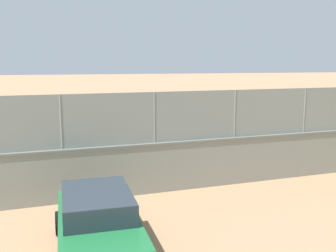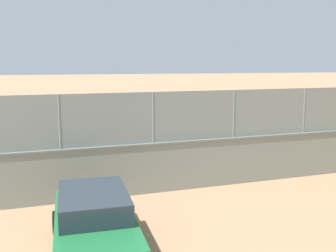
# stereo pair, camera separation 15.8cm
# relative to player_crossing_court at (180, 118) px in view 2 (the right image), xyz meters

# --- Properties ---
(ground_plane) EXTENTS (260.00, 260.00, 0.00)m
(ground_plane) POSITION_rel_player_crossing_court_xyz_m (3.54, -1.94, -0.94)
(ground_plane) COLOR tan
(perimeter_wall) EXTENTS (25.20, 1.30, 1.78)m
(perimeter_wall) POSITION_rel_player_crossing_court_xyz_m (1.49, 10.86, -0.04)
(perimeter_wall) COLOR gray
(perimeter_wall) RESTS_ON ground_plane
(fence_panel_on_wall) EXTENTS (24.75, 1.00, 1.75)m
(fence_panel_on_wall) POSITION_rel_player_crossing_court_xyz_m (1.49, 10.86, 1.72)
(fence_panel_on_wall) COLOR gray
(fence_panel_on_wall) RESTS_ON perimeter_wall
(player_crossing_court) EXTENTS (0.74, 1.26, 1.59)m
(player_crossing_court) POSITION_rel_player_crossing_court_xyz_m (0.00, 0.00, 0.00)
(player_crossing_court) COLOR #591919
(player_crossing_court) RESTS_ON ground_plane
(player_near_wall_returning) EXTENTS (0.78, 1.29, 1.68)m
(player_near_wall_returning) POSITION_rel_player_crossing_court_xyz_m (5.57, 2.29, 0.06)
(player_near_wall_returning) COLOR #591919
(player_near_wall_returning) RESTS_ON ground_plane
(player_baseline_waiting) EXTENTS (0.79, 1.29, 1.69)m
(player_baseline_waiting) POSITION_rel_player_crossing_court_xyz_m (2.49, 0.87, 0.07)
(player_baseline_waiting) COLOR #B2B2B2
(player_baseline_waiting) RESTS_ON ground_plane
(sports_ball) EXTENTS (0.17, 0.17, 0.17)m
(sports_ball) POSITION_rel_player_crossing_court_xyz_m (0.61, 2.45, 0.51)
(sports_ball) COLOR yellow
(courtside_bench) EXTENTS (1.61, 0.44, 0.87)m
(courtside_bench) POSITION_rel_player_crossing_court_xyz_m (-3.49, 9.83, -0.47)
(courtside_bench) COLOR #4C6B4C
(courtside_bench) RESTS_ON ground_plane
(parked_car_green) EXTENTS (2.08, 4.14, 1.48)m
(parked_car_green) POSITION_rel_player_crossing_court_xyz_m (7.00, 14.85, -0.15)
(parked_car_green) COLOR #1E6B38
(parked_car_green) RESTS_ON ground_plane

